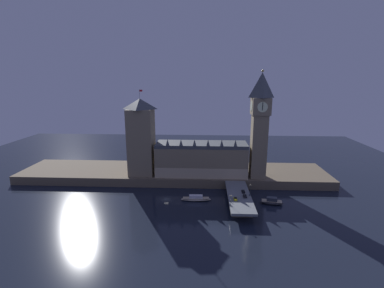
% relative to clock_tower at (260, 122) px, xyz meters
% --- Properties ---
extents(ground_plane, '(400.00, 400.00, 0.00)m').
position_rel_clock_tower_xyz_m(ground_plane, '(-58.45, -26.42, -43.31)').
color(ground_plane, black).
extents(embankment, '(220.00, 42.00, 5.95)m').
position_rel_clock_tower_xyz_m(embankment, '(-58.45, 12.58, -40.33)').
color(embankment, brown).
rests_on(embankment, ground_plane).
extents(parliament_hall, '(62.06, 20.69, 26.59)m').
position_rel_clock_tower_xyz_m(parliament_hall, '(-37.94, 4.24, -26.28)').
color(parliament_hall, '#7F7056').
rests_on(parliament_hall, embankment).
extents(clock_tower, '(12.12, 12.23, 70.59)m').
position_rel_clock_tower_xyz_m(clock_tower, '(0.00, 0.00, 0.00)').
color(clock_tower, '#7F7056').
rests_on(clock_tower, embankment).
extents(victoria_tower, '(17.00, 17.00, 58.27)m').
position_rel_clock_tower_xyz_m(victoria_tower, '(-79.29, 3.41, -11.10)').
color(victoria_tower, '#7F7056').
rests_on(victoria_tower, embankment).
extents(bridge, '(13.07, 46.00, 5.87)m').
position_rel_clock_tower_xyz_m(bridge, '(-15.55, -31.42, -39.40)').
color(bridge, slate).
rests_on(bridge, ground_plane).
extents(car_northbound_trail, '(1.90, 4.07, 1.35)m').
position_rel_clock_tower_xyz_m(car_northbound_trail, '(-18.43, -37.93, -36.81)').
color(car_northbound_trail, yellow).
rests_on(car_northbound_trail, bridge).
extents(car_southbound_lead, '(1.98, 3.83, 1.39)m').
position_rel_clock_tower_xyz_m(car_southbound_lead, '(-12.68, -34.05, -36.79)').
color(car_southbound_lead, black).
rests_on(car_southbound_lead, bridge).
extents(car_southbound_trail, '(1.85, 3.93, 1.34)m').
position_rel_clock_tower_xyz_m(car_southbound_trail, '(-12.68, -27.34, -36.81)').
color(car_southbound_trail, black).
rests_on(car_southbound_trail, bridge).
extents(pedestrian_near_rail, '(0.38, 0.38, 1.67)m').
position_rel_clock_tower_xyz_m(pedestrian_near_rail, '(-21.30, -41.17, -36.56)').
color(pedestrian_near_rail, black).
rests_on(pedestrian_near_rail, bridge).
extents(pedestrian_mid_walk, '(0.38, 0.38, 1.65)m').
position_rel_clock_tower_xyz_m(pedestrian_mid_walk, '(-9.80, -32.31, -36.57)').
color(pedestrian_mid_walk, black).
rests_on(pedestrian_mid_walk, bridge).
extents(street_lamp_near, '(1.34, 0.60, 6.41)m').
position_rel_clock_tower_xyz_m(street_lamp_near, '(-21.70, -46.14, -33.42)').
color(street_lamp_near, '#2D3333').
rests_on(street_lamp_near, bridge).
extents(street_lamp_mid, '(1.34, 0.60, 6.69)m').
position_rel_clock_tower_xyz_m(street_lamp_mid, '(-9.40, -31.42, -33.25)').
color(street_lamp_mid, '#2D3333').
rests_on(street_lamp_mid, bridge).
extents(boat_upstream, '(17.88, 4.78, 3.45)m').
position_rel_clock_tower_xyz_m(boat_upstream, '(-40.52, -27.28, -42.05)').
color(boat_upstream, '#B2A893').
rests_on(boat_upstream, ground_plane).
extents(boat_downstream, '(13.35, 6.81, 4.13)m').
position_rel_clock_tower_xyz_m(boat_downstream, '(3.53, -29.91, -41.80)').
color(boat_downstream, '#28282D').
rests_on(boat_downstream, ground_plane).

